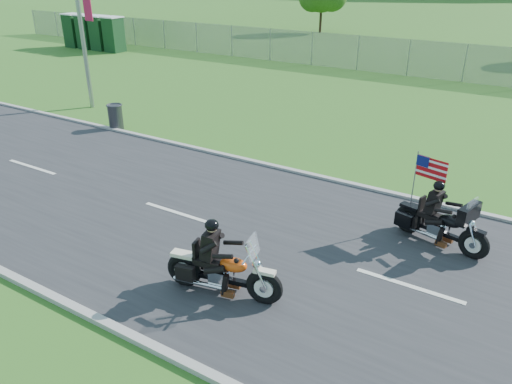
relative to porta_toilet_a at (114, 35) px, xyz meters
The scene contains 12 objects.
ground 27.83m from the porta_toilet_a, 37.69° to the right, with size 420.00×420.00×0.00m, color #325C1C.
road 27.83m from the porta_toilet_a, 37.69° to the right, with size 120.00×8.00×0.04m, color #28282B.
curb_north 25.55m from the porta_toilet_a, 30.48° to the right, with size 120.00×0.18×0.12m, color #9E9B93.
curb_south 30.47m from the porta_toilet_a, 43.74° to the right, with size 120.00×0.18×0.12m, color #9E9B93.
fence 17.26m from the porta_toilet_a, 10.01° to the left, with size 60.00×0.03×2.00m, color gray.
porta_toilet_a is the anchor object (origin of this frame).
porta_toilet_b 1.40m from the porta_toilet_a, behind, with size 1.10×1.10×2.30m, color #113517.
porta_toilet_c 2.80m from the porta_toilet_a, behind, with size 1.10×1.10×2.30m, color #113517.
porta_toilet_d 4.20m from the porta_toilet_a, behind, with size 1.10×1.10×2.30m, color #113517.
motorcycle_lead 29.87m from the porta_toilet_a, 39.90° to the right, with size 2.42×0.91×1.64m.
motorcycle_follow 30.08m from the porta_toilet_a, 29.91° to the right, with size 2.28×1.02×1.93m.
trash_can 18.40m from the porta_toilet_a, 43.68° to the right, with size 0.55×0.55×0.95m, color #37373C.
Camera 1 is at (5.76, -8.67, 6.02)m, focal length 35.00 mm.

